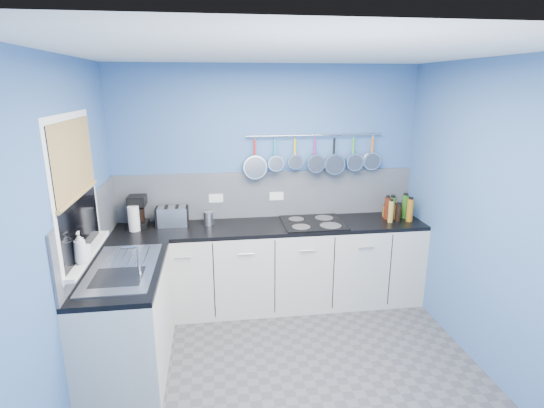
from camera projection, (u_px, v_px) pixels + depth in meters
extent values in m
cube|color=#47474C|center=(291.00, 376.00, 3.47)|extent=(3.20, 3.00, 0.02)
cube|color=white|center=(295.00, 50.00, 2.78)|extent=(3.20, 3.00, 0.02)
cube|color=#3C629D|center=(267.00, 185.00, 4.57)|extent=(3.20, 0.02, 2.50)
cube|color=#3C629D|center=(362.00, 356.00, 1.69)|extent=(3.20, 0.02, 2.50)
cube|color=#3C629D|center=(63.00, 242.00, 2.91)|extent=(0.02, 3.00, 2.50)
cube|color=#3C629D|center=(493.00, 222.00, 3.34)|extent=(0.02, 3.00, 2.50)
cube|color=slate|center=(267.00, 194.00, 4.57)|extent=(3.20, 0.02, 0.50)
cube|color=slate|center=(91.00, 227.00, 3.52)|extent=(0.02, 1.80, 0.50)
cube|color=beige|center=(271.00, 267.00, 4.49)|extent=(3.20, 0.60, 0.86)
cube|color=black|center=(271.00, 227.00, 4.37)|extent=(3.20, 0.60, 0.04)
cube|color=beige|center=(128.00, 321.00, 3.46)|extent=(0.60, 1.20, 0.86)
cube|color=black|center=(123.00, 270.00, 3.34)|extent=(0.60, 1.20, 0.04)
cube|color=white|center=(76.00, 189.00, 3.12)|extent=(0.01, 1.00, 1.10)
cube|color=black|center=(76.00, 189.00, 3.12)|extent=(0.01, 0.90, 1.00)
cube|color=tan|center=(74.00, 159.00, 3.06)|extent=(0.01, 0.90, 0.55)
cube|color=white|center=(88.00, 254.00, 3.27)|extent=(0.10, 0.98, 0.03)
cube|color=silver|center=(123.00, 268.00, 3.33)|extent=(0.50, 0.95, 0.01)
cube|color=white|center=(216.00, 198.00, 4.49)|extent=(0.15, 0.01, 0.09)
cube|color=white|center=(277.00, 196.00, 4.58)|extent=(0.15, 0.01, 0.09)
cylinder|color=silver|center=(315.00, 135.00, 4.43)|extent=(1.45, 0.02, 0.02)
imported|color=white|center=(80.00, 248.00, 3.03)|extent=(0.10, 0.10, 0.24)
imported|color=white|center=(83.00, 249.00, 3.09)|extent=(0.10, 0.10, 0.17)
cylinder|color=white|center=(134.00, 219.00, 4.16)|extent=(0.11, 0.11, 0.25)
cube|color=silver|center=(172.00, 216.00, 4.32)|extent=(0.30, 0.17, 0.19)
cylinder|color=silver|center=(208.00, 218.00, 4.35)|extent=(0.12, 0.12, 0.14)
cube|color=black|center=(313.00, 223.00, 4.41)|extent=(0.63, 0.56, 0.01)
cylinder|color=black|center=(399.00, 210.00, 4.64)|extent=(0.05, 0.05, 0.13)
cylinder|color=#3F721E|center=(392.00, 207.00, 4.62)|extent=(0.07, 0.07, 0.21)
cylinder|color=brown|center=(385.00, 211.00, 4.62)|extent=(0.06, 0.06, 0.12)
cylinder|color=#265919|center=(405.00, 207.00, 4.56)|extent=(0.07, 0.07, 0.25)
cylinder|color=brown|center=(396.00, 212.00, 4.53)|extent=(0.05, 0.05, 0.16)
cylinder|color=#4C190C|center=(387.00, 208.00, 4.53)|extent=(0.06, 0.06, 0.24)
cylinder|color=#8C5914|center=(410.00, 210.00, 4.45)|extent=(0.07, 0.07, 0.24)
cylinder|color=black|center=(398.00, 213.00, 4.45)|extent=(0.06, 0.06, 0.19)
cylinder|color=olive|center=(391.00, 212.00, 4.42)|extent=(0.06, 0.06, 0.23)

